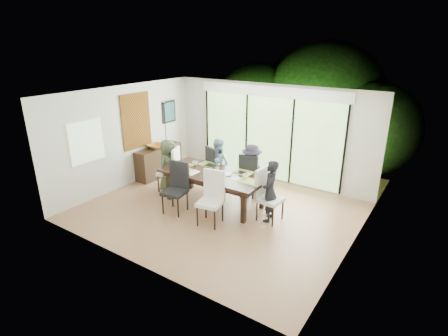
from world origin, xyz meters
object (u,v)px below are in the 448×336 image
Objects in this scene: person_far_left at (219,164)px; cup_c at (245,176)px; chair_right_end at (270,196)px; chair_near_left at (174,188)px; table_top at (214,174)px; chair_left_end at (168,169)px; vase at (217,170)px; chair_far_left at (219,167)px; sideboard at (159,161)px; chair_far_right at (252,175)px; person_far_right at (252,171)px; bowl at (156,146)px; cup_a at (195,163)px; person_left_end at (168,165)px; person_right_end at (270,191)px; cup_b at (217,173)px; laptop at (184,166)px; chair_near_right at (210,199)px.

cup_c is (1.25, -0.73, 0.16)m from person_far_left.
chair_near_left is at bearing 118.64° from chair_right_end.
chair_left_end is (-1.50, 0.00, -0.18)m from table_top.
cup_c is at bearing 3.81° from vase.
chair_far_left reaches higher than sideboard.
chair_far_right is at bearing 49.50° from chair_near_left.
chair_right_end is at bearing 167.85° from person_far_left.
sideboard is at bearing -7.06° from person_far_right.
cup_a is at bearing -13.03° from bowl.
chair_near_left is (-2.00, -0.87, 0.00)m from chair_right_end.
chair_left_end is 8.87× the size of cup_a.
person_left_end is 1.00× the size of person_right_end.
chair_near_left is at bearing 47.93° from person_far_right.
vase is at bearing 51.70° from chair_far_right.
vase is (1.55, 0.05, 0.28)m from chair_left_end.
person_right_end is at bearing -8.05° from bowl.
table_top is 1.48m from person_left_end.
bowl is at bearing -0.72° from chair_far_right.
chair_left_end is at bearing -169.38° from cup_a.
chair_far_left is at bearing -125.57° from person_right_end.
chair_near_left is 11.00× the size of cup_b.
chair_left_end is 1.17m from sideboard.
chair_left_end reaches higher than cup_b.
person_far_left is at bearing 40.05° from laptop.
bowl reaches higher than vase.
cup_c is at bearing 98.54° from person_far_right.
cup_b is (0.85, -0.25, -0.00)m from cup_a.
chair_right_end is 1.00× the size of chair_near_left.
cup_b is at bearing 143.90° from chair_far_left.
chair_far_left is at bearing 79.24° from chair_near_left.
chair_right_end reaches higher than table_top.
chair_far_left is at bearing 8.33° from bowl.
cup_c is (0.30, 0.97, 0.27)m from chair_near_right.
person_right_end is (0.98, 0.87, 0.10)m from chair_near_right.
sideboard is at bearing 128.11° from laptop.
person_far_right is (-0.00, -0.02, 0.10)m from chair_far_right.
bowl is at bearing -109.84° from person_right_end.
bowl is (-2.46, 0.56, 0.14)m from table_top.
bowl is (-2.01, -0.27, 0.22)m from person_far_left.
chair_near_left is 8.87× the size of cup_a.
cup_c is 3.33m from sideboard.
cup_c is 3.29m from bowl.
vase is (-0.50, -0.78, 0.18)m from person_far_right.
person_right_end is at bearing 167.64° from person_far_left.
chair_far_right is (-0.95, 0.85, 0.00)m from chair_right_end.
chair_far_left is at bearing 149.04° from cup_c.
chair_left_end is 2.22m from chair_far_right.
person_far_right reaches higher than chair_far_right.
chair_right_end is (1.50, 0.00, -0.18)m from table_top.
vase is (0.05, 0.05, 0.10)m from table_top.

